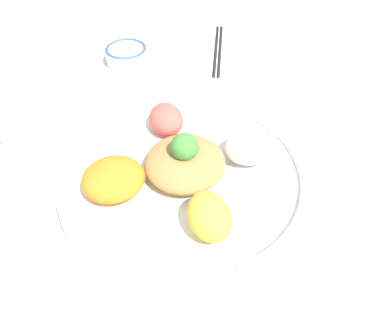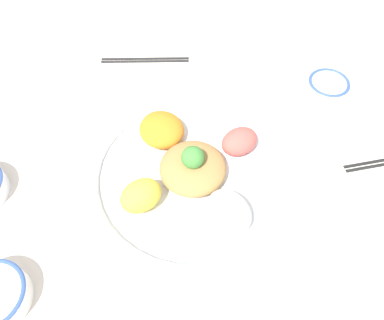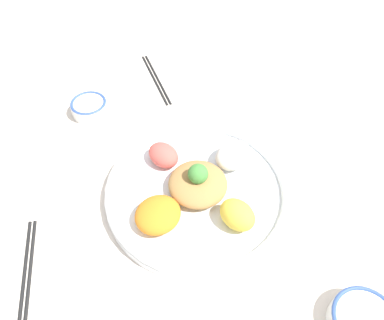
% 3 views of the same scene
% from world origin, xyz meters
% --- Properties ---
extents(ground_plane, '(2.40, 2.40, 0.00)m').
position_xyz_m(ground_plane, '(0.00, 0.00, 0.00)').
color(ground_plane, silver).
extents(salad_platter, '(0.39, 0.39, 0.10)m').
position_xyz_m(salad_platter, '(0.03, -0.04, 0.02)').
color(salad_platter, white).
rests_on(salad_platter, ground_plane).
extents(sauce_bowl_dark, '(0.09, 0.09, 0.04)m').
position_xyz_m(sauce_bowl_dark, '(0.04, -0.42, 0.02)').
color(sauce_bowl_dark, white).
rests_on(sauce_bowl_dark, ground_plane).
extents(chopsticks_pair_far, '(0.14, 0.18, 0.01)m').
position_xyz_m(chopsticks_pair_far, '(0.38, -0.15, 0.00)').
color(chopsticks_pair_far, black).
rests_on(chopsticks_pair_far, ground_plane).
extents(serving_spoon_main, '(0.13, 0.04, 0.01)m').
position_xyz_m(serving_spoon_main, '(-0.27, -0.13, 0.00)').
color(serving_spoon_main, silver).
rests_on(serving_spoon_main, ground_plane).
extents(serving_spoon_extra, '(0.12, 0.06, 0.01)m').
position_xyz_m(serving_spoon_extra, '(0.34, 0.06, 0.00)').
color(serving_spoon_extra, silver).
rests_on(serving_spoon_extra, ground_plane).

